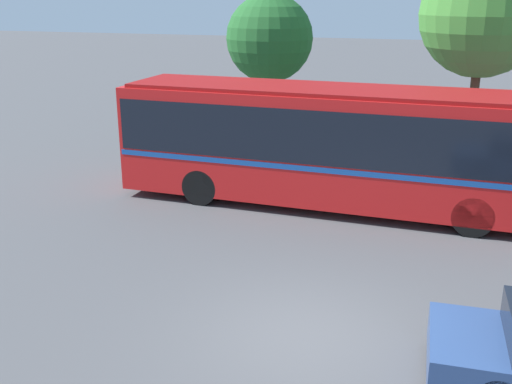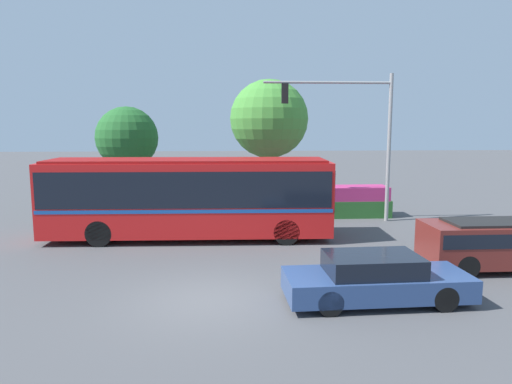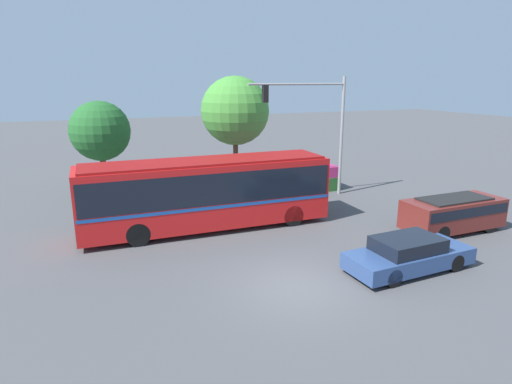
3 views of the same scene
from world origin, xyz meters
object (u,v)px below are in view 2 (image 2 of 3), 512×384
object	(u,v)px
city_bus	(189,194)
sedan_foreground	(375,279)
street_tree_centre	(269,119)
street_tree_left	(127,138)
traffic_light_pole	(358,125)
suv_left_lane	(498,241)

from	to	relation	value
city_bus	sedan_foreground	xyz separation A→B (m)	(5.36, -7.21, -1.23)
city_bus	sedan_foreground	size ratio (longest dim) A/B	2.37
sedan_foreground	street_tree_centre	bearing A→B (deg)	94.28
city_bus	street_tree_left	world-z (taller)	street_tree_left
city_bus	street_tree_centre	xyz separation A→B (m)	(3.83, 6.66, 3.03)
traffic_light_pole	street_tree_centre	world-z (taller)	street_tree_centre
street_tree_centre	sedan_foreground	bearing A→B (deg)	-83.70
sedan_foreground	suv_left_lane	xyz separation A→B (m)	(4.77, 2.52, 0.32)
sedan_foreground	suv_left_lane	size ratio (longest dim) A/B	1.03
traffic_light_pole	sedan_foreground	bearing A→B (deg)	77.35
suv_left_lane	street_tree_left	distance (m)	19.23
city_bus	street_tree_centre	size ratio (longest dim) A/B	1.63
sedan_foreground	suv_left_lane	distance (m)	5.40
sedan_foreground	street_tree_centre	world-z (taller)	street_tree_centre
street_tree_left	suv_left_lane	bearing A→B (deg)	-42.04
sedan_foreground	traffic_light_pole	distance (m)	11.19
city_bus	traffic_light_pole	size ratio (longest dim) A/B	1.65
suv_left_lane	street_tree_left	bearing A→B (deg)	137.91
city_bus	suv_left_lane	bearing A→B (deg)	-23.33
city_bus	suv_left_lane	size ratio (longest dim) A/B	2.43
sedan_foreground	city_bus	bearing A→B (deg)	124.59
suv_left_lane	sedan_foreground	bearing A→B (deg)	-152.23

